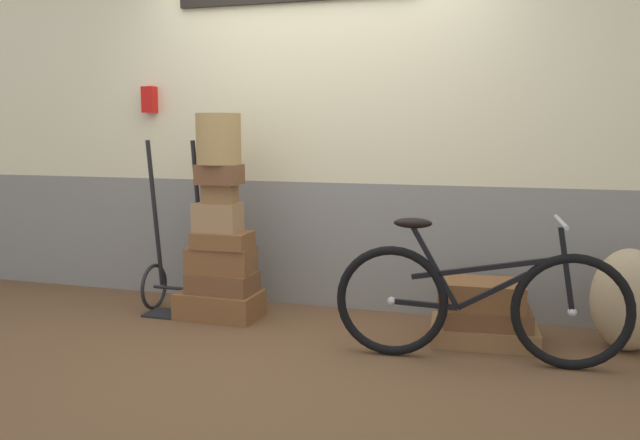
# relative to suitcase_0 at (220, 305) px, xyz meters

# --- Properties ---
(ground) EXTENTS (9.53, 5.20, 0.06)m
(ground) POSITION_rel_suitcase_0_xyz_m (0.61, -0.27, -0.12)
(ground) COLOR brown
(station_building) EXTENTS (7.53, 0.74, 2.72)m
(station_building) POSITION_rel_suitcase_0_xyz_m (0.62, 0.58, 1.27)
(station_building) COLOR gray
(station_building) RESTS_ON ground
(suitcase_0) EXTENTS (0.58, 0.37, 0.18)m
(suitcase_0) POSITION_rel_suitcase_0_xyz_m (0.00, 0.00, 0.00)
(suitcase_0) COLOR brown
(suitcase_0) RESTS_ON ground
(suitcase_1) EXTENTS (0.46, 0.30, 0.14)m
(suitcase_1) POSITION_rel_suitcase_0_xyz_m (0.02, 0.00, 0.16)
(suitcase_1) COLOR brown
(suitcase_1) RESTS_ON suitcase_0
(suitcase_2) EXTENTS (0.46, 0.31, 0.18)m
(suitcase_2) POSITION_rel_suitcase_0_xyz_m (0.01, 0.02, 0.32)
(suitcase_2) COLOR brown
(suitcase_2) RESTS_ON suitcase_1
(suitcase_3) EXTENTS (0.40, 0.29, 0.11)m
(suitcase_3) POSITION_rel_suitcase_0_xyz_m (0.03, 0.00, 0.46)
(suitcase_3) COLOR brown
(suitcase_3) RESTS_ON suitcase_2
(suitcase_4) EXTENTS (0.32, 0.21, 0.20)m
(suitcase_4) POSITION_rel_suitcase_0_xyz_m (-0.00, 0.01, 0.62)
(suitcase_4) COLOR #9E754C
(suitcase_4) RESTS_ON suitcase_3
(suitcase_5) EXTENTS (0.23, 0.16, 0.13)m
(suitcase_5) POSITION_rel_suitcase_0_xyz_m (0.02, -0.01, 0.79)
(suitcase_5) COLOR olive
(suitcase_5) RESTS_ON suitcase_4
(suitcase_6) EXTENTS (0.30, 0.21, 0.14)m
(suitcase_6) POSITION_rel_suitcase_0_xyz_m (0.03, -0.03, 0.92)
(suitcase_6) COLOR brown
(suitcase_6) RESTS_ON suitcase_5
(suitcase_7) EXTENTS (0.68, 0.51, 0.11)m
(suitcase_7) POSITION_rel_suitcase_0_xyz_m (1.81, 0.01, -0.03)
(suitcase_7) COLOR olive
(suitcase_7) RESTS_ON ground
(suitcase_8) EXTENTS (0.57, 0.43, 0.11)m
(suitcase_8) POSITION_rel_suitcase_0_xyz_m (1.82, -0.01, 0.08)
(suitcase_8) COLOR brown
(suitcase_8) RESTS_ON suitcase_7
(suitcase_9) EXTENTS (0.53, 0.36, 0.16)m
(suitcase_9) POSITION_rel_suitcase_0_xyz_m (1.79, -0.02, 0.22)
(suitcase_9) COLOR brown
(suitcase_9) RESTS_ON suitcase_8
(wicker_basket) EXTENTS (0.30, 0.30, 0.34)m
(wicker_basket) POSITION_rel_suitcase_0_xyz_m (0.02, -0.00, 1.16)
(wicker_basket) COLOR #A8844C
(wicker_basket) RESTS_ON suitcase_6
(luggage_trolley) EXTENTS (0.44, 0.39, 1.24)m
(luggage_trolley) POSITION_rel_suitcase_0_xyz_m (-0.35, 0.03, 0.18)
(luggage_trolley) COLOR black
(luggage_trolley) RESTS_ON ground
(burlap_sack) EXTENTS (0.43, 0.36, 0.62)m
(burlap_sack) POSITION_rel_suitcase_0_xyz_m (2.63, 0.09, 0.22)
(burlap_sack) COLOR tan
(burlap_sack) RESTS_ON ground
(bicycle) EXTENTS (1.64, 0.46, 0.83)m
(bicycle) POSITION_rel_suitcase_0_xyz_m (1.79, -0.37, 0.26)
(bicycle) COLOR black
(bicycle) RESTS_ON ground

